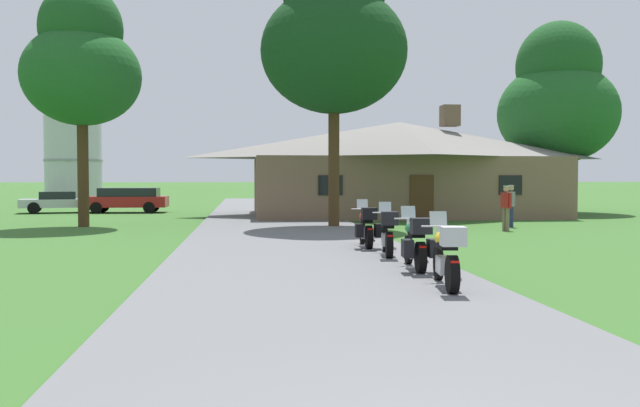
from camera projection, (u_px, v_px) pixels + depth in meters
name	position (u px, v px, depth m)	size (l,w,h in m)	color
ground_plane	(284.00, 234.00, 23.40)	(500.00, 500.00, 0.00)	#386628
asphalt_driveway	(287.00, 238.00, 21.42)	(6.40, 80.00, 0.06)	slate
motorcycle_yellow_nearest_to_camera	(447.00, 256.00, 11.67)	(0.73, 2.08, 1.30)	black
motorcycle_green_second_in_row	(416.00, 244.00, 13.92)	(0.80, 2.08, 1.30)	black
motorcycle_black_third_in_row	(388.00, 233.00, 16.50)	(0.75, 2.08, 1.30)	black
motorcycle_red_farthest_in_row	(367.00, 227.00, 18.45)	(0.77, 2.08, 1.30)	black
stone_lodge	(399.00, 167.00, 34.84)	(15.93, 9.53, 5.79)	brown
bystander_gray_shirt_near_lodge	(511.00, 203.00, 26.71)	(0.25, 0.55, 1.69)	navy
bystander_red_shirt_beside_signpost	(506.00, 205.00, 24.94)	(0.33, 0.52, 1.69)	#75664C
tree_by_lodge_front	(334.00, 34.00, 26.24)	(5.80, 5.80, 11.47)	#422D19
tree_left_near	(82.00, 62.00, 26.71)	(4.70, 4.70, 9.72)	#422D19
tree_right_of_lodge	(558.00, 99.00, 37.45)	(6.64, 6.64, 10.74)	#422D19
metal_silo_distant	(73.00, 154.00, 50.26)	(4.26, 4.26, 7.57)	#B2B7BC
parked_red_suv_far_left	(127.00, 199.00, 37.55)	(4.63, 1.97, 1.40)	maroon
parked_silver_sedan_far_left	(59.00, 201.00, 37.38)	(4.51, 2.73, 1.20)	#ADAFB7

